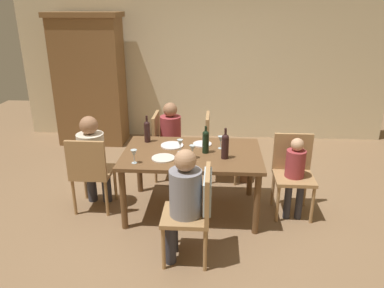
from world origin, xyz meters
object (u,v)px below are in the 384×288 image
wine_bottle_short_olive (206,141)px  wine_glass_near_right (221,140)px  armoire_cabinet (90,80)px  dinner_plate_guest_right (202,144)px  person_woman_host (93,156)px  chair_right_end (293,169)px  wine_bottle_tall_green (147,131)px  wine_glass_near_left (134,154)px  chair_left_end (91,169)px  person_man_bearded (173,135)px  handbag (246,172)px  dinner_plate_host (163,158)px  wine_bottle_dark_red (225,145)px  chair_far_left (165,141)px  dinner_plate_guest_left (172,145)px  person_man_guest (183,198)px  person_child_small (295,171)px  dining_table (192,159)px  wine_glass_far (180,143)px  chair_near (199,203)px  chair_far_right (216,143)px  wine_glass_centre (192,149)px

wine_bottle_short_olive → wine_glass_near_right: wine_bottle_short_olive is taller
armoire_cabinet → dinner_plate_guest_right: (1.98, -1.99, -0.35)m
armoire_cabinet → person_woman_host: 2.38m
chair_right_end → wine_bottle_tall_green: 1.76m
wine_glass_near_left → chair_left_end: bearing=156.3°
person_man_bearded → wine_glass_near_left: bearing=-12.0°
wine_bottle_short_olive → handbag: size_ratio=1.11×
dinner_plate_host → wine_bottle_dark_red: bearing=5.2°
chair_far_left → wine_glass_near_left: (-0.15, -1.22, 0.31)m
dinner_plate_host → dinner_plate_guest_left: (0.05, 0.38, 0.00)m
person_man_guest → wine_bottle_dark_red: 0.87m
wine_bottle_dark_red → wine_bottle_short_olive: wine_bottle_dark_red is taller
wine_glass_near_left → person_child_small: bearing=10.3°
handbag → person_man_guest: bearing=-112.5°
dining_table → wine_glass_far: bearing=179.0°
chair_near → wine_bottle_short_olive: 0.92m
person_child_small → wine_bottle_tall_green: bearing=-10.8°
chair_left_end → person_child_small: size_ratio=0.98×
person_child_small → dinner_plate_guest_left: bearing=-8.3°
wine_glass_far → handbag: wine_glass_far is taller
chair_left_end → chair_far_right: (1.42, 0.96, 0.00)m
chair_right_end → person_child_small: bearing=90.0°
chair_far_left → chair_left_end: bearing=-36.7°
wine_glass_near_right → person_man_bearded: bearing=131.2°
chair_near → wine_bottle_dark_red: (0.24, 0.73, 0.29)m
person_child_small → wine_glass_centre: (-1.14, -0.14, 0.29)m
chair_right_end → wine_bottle_dark_red: size_ratio=2.70×
chair_far_right → handbag: size_ratio=3.29×
chair_far_left → person_woman_host: person_woman_host is taller
chair_far_left → wine_bottle_dark_red: wine_bottle_dark_red is taller
person_child_small → dinner_plate_guest_right: (-1.05, 0.28, 0.19)m
chair_far_left → wine_glass_near_right: bearing=45.8°
chair_far_right → dinner_plate_host: (-0.56, -1.08, 0.21)m
wine_glass_near_left → person_man_bearded: bearing=78.0°
wine_glass_near_left → wine_glass_far: (0.45, 0.34, 0.00)m
chair_near → wine_glass_far: bearing=16.3°
chair_near → wine_glass_near_left: size_ratio=6.17×
person_man_bearded → dinner_plate_guest_left: size_ratio=4.06×
chair_far_right → person_man_guest: 1.78m
chair_far_right → dinner_plate_guest_left: (-0.51, -0.70, 0.21)m
person_man_guest → dinner_plate_guest_right: bearing=-6.6°
wine_bottle_short_olive → wine_glass_near_right: bearing=40.3°
dining_table → wine_glass_near_right: size_ratio=10.43×
chair_near → person_man_bearded: (-0.45, 1.76, 0.04)m
chair_near → person_man_bearded: 1.81m
chair_left_end → chair_far_left: size_ratio=1.00×
dining_table → chair_far_left: bearing=116.5°
dining_table → wine_glass_near_right: (0.32, 0.14, 0.19)m
dinner_plate_guest_left → person_man_bearded: bearing=96.3°
dinner_plate_host → wine_bottle_tall_green: bearing=117.3°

